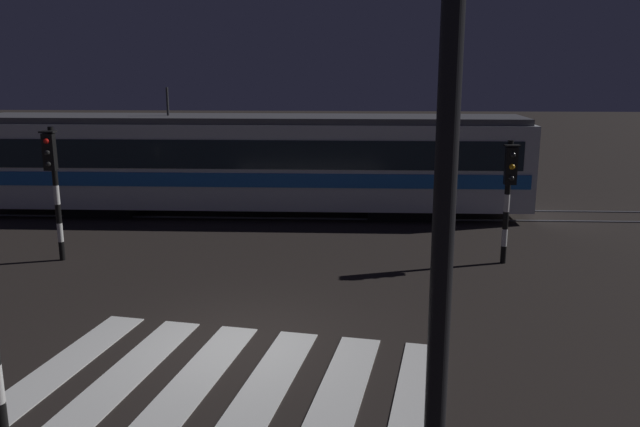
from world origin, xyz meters
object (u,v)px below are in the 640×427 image
Objects in this scene: traffic_light_corner_far_right at (509,184)px; traffic_light_corner_far_left at (53,174)px; tram at (251,162)px; street_lamp_near_kerb at (455,94)px.

traffic_light_corner_far_left reaches higher than traffic_light_corner_far_right.
traffic_light_corner_far_right is 11.17m from traffic_light_corner_far_left.
tram reaches higher than traffic_light_corner_far_left.
traffic_light_corner_far_left is 13.55m from street_lamp_near_kerb.
traffic_light_corner_far_right is 11.64m from street_lamp_near_kerb.
street_lamp_near_kerb is at bearing -106.10° from traffic_light_corner_far_right.
traffic_light_corner_far_left is 6.93m from tram.
street_lamp_near_kerb is at bearing -53.00° from traffic_light_corner_far_left.
street_lamp_near_kerb is at bearing -76.29° from tram.
tram is (-7.10, 5.34, -0.28)m from traffic_light_corner_far_right.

